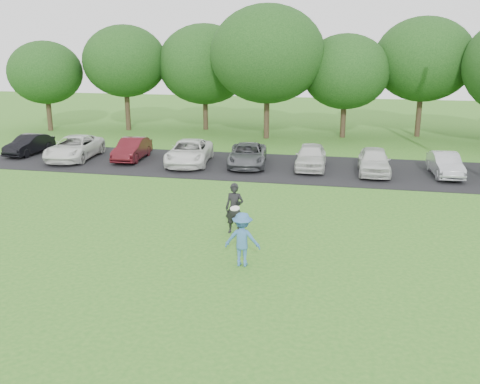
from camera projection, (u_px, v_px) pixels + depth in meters
The scene contains 6 objects.
ground at pixel (215, 268), 15.22m from camera, with size 100.00×100.00×0.00m, color #307220.
parking_lot at pixel (278, 167), 27.47m from camera, with size 32.00×6.50×0.03m, color black.
frisbee_player at pixel (242, 239), 15.23m from camera, with size 1.04×0.61×1.75m.
camera_bystander at pixel (234, 208), 17.84m from camera, with size 0.65×0.46×1.72m.
parked_cars at pixel (255, 155), 27.44m from camera, with size 30.15×4.82×1.26m.
tree_row at pixel (323, 63), 35.05m from camera, with size 42.39×9.85×8.64m.
Camera 1 is at (3.61, -13.62, 6.20)m, focal length 40.00 mm.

